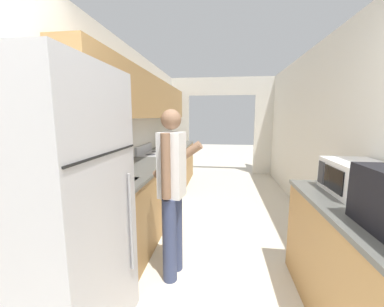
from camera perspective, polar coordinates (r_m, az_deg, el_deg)
wall_left at (r=3.53m, az=-14.22°, el=8.31°), size 0.38×7.91×2.50m
wall_right at (r=3.20m, az=31.50°, el=3.07°), size 0.06×7.91×2.50m
wall_far_with_doorway at (r=6.29m, az=7.11°, el=8.37°), size 3.02×0.06×2.50m
counter_left at (r=4.09m, az=-7.69°, el=-6.11°), size 0.62×4.30×0.89m
counter_right at (r=2.14m, az=36.47°, el=-22.62°), size 0.62×1.55×0.89m
refrigerator at (r=1.71m, az=-29.72°, el=-12.97°), size 0.71×0.81×1.80m
range_oven at (r=4.10m, az=-7.53°, el=-6.00°), size 0.66×0.76×1.03m
person at (r=2.18m, az=-4.84°, el=-8.94°), size 0.51×0.41×1.57m
microwave at (r=2.27m, az=35.07°, el=-4.93°), size 0.40×0.52×0.27m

